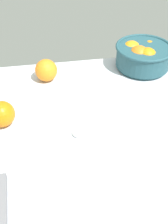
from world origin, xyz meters
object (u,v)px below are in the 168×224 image
object	(u,v)px
loose_orange_2	(2,114)
loose_orange_1	(46,70)
fruit_bowl	(143,55)
spoon	(71,128)

from	to	relation	value
loose_orange_2	loose_orange_1	bearing A→B (deg)	56.27
fruit_bowl	spoon	bearing A→B (deg)	-136.73
loose_orange_1	spoon	bearing A→B (deg)	-79.57
fruit_bowl	spoon	world-z (taller)	fruit_bowl
loose_orange_1	fruit_bowl	bearing A→B (deg)	3.88
fruit_bowl	loose_orange_2	world-z (taller)	fruit_bowl
fruit_bowl	loose_orange_2	xyz separation A→B (cm)	(-55.26, -26.03, -1.32)
loose_orange_2	spoon	xyz separation A→B (cm)	(21.02, -6.20, -3.78)
loose_orange_1	spoon	world-z (taller)	loose_orange_1
fruit_bowl	spoon	distance (cm)	47.30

